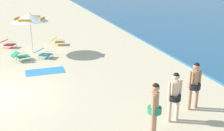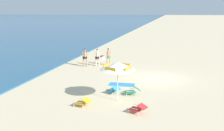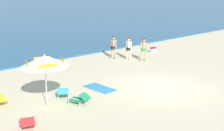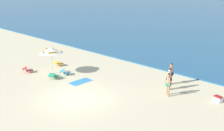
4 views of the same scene
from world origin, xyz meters
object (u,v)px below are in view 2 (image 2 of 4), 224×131
Objects in this scene: lounge_chair_beside_umbrella at (114,90)px; lounge_chair_facing_sea at (83,102)px; beach_umbrella_striped_main at (118,66)px; lounge_chair_under_umbrella at (138,108)px; beach_towel at (122,85)px; cooler_box at (102,58)px; lounge_chair_spare_folded at (133,91)px; person_standing_beside at (97,56)px; person_wading_in at (108,56)px; person_standing_near_shore at (85,56)px.

lounge_chair_facing_sea reaches higher than lounge_chair_beside_umbrella.
beach_umbrella_striped_main is 2.35× the size of lounge_chair_beside_umbrella.
beach_towel is at bearing 19.61° from lounge_chair_under_umbrella.
beach_towel is (-9.25, -3.91, -0.20)m from cooler_box.
cooler_box is (14.01, 2.69, -0.07)m from lounge_chair_facing_sea.
lounge_chair_spare_folded is 0.57× the size of beach_towel.
beach_umbrella_striped_main reaches higher than lounge_chair_spare_folded.
person_wading_in is (0.53, -0.94, -0.00)m from person_standing_beside.
cooler_box is at bearing 10.87° from lounge_chair_facing_sea.
lounge_chair_under_umbrella is 1.02× the size of lounge_chair_facing_sea.
lounge_chair_beside_umbrella is at bearing 177.23° from beach_towel.
person_standing_beside reaches higher than lounge_chair_spare_folded.
lounge_chair_facing_sea is 0.61× the size of person_wading_in.
lounge_chair_spare_folded is 0.63× the size of person_wading_in.
person_standing_beside is at bearing 30.48° from beach_towel.
person_wading_in reaches higher than lounge_chair_facing_sea.
lounge_chair_spare_folded is 9.33m from person_standing_near_shore.
person_wading_in is at bearing -62.72° from person_standing_near_shore.
person_standing_beside is at bearing 11.79° from lounge_chair_facing_sea.
beach_umbrella_striped_main is 1.47× the size of person_wading_in.
person_standing_near_shore reaches higher than beach_towel.
person_standing_near_shore reaches higher than lounge_chair_beside_umbrella.
beach_umbrella_striped_main is 13.43m from cooler_box.
lounge_chair_spare_folded is at bearing -156.25° from cooler_box.
person_standing_beside is at bearing -172.02° from cooler_box.
lounge_chair_beside_umbrella is 8.89m from person_wading_in.
beach_towel is (3.33, 0.38, -2.04)m from beach_umbrella_striped_main.
lounge_chair_spare_folded is at bearing 13.61° from lounge_chair_under_umbrella.
lounge_chair_facing_sea is 4.92m from beach_towel.
beach_umbrella_striped_main is 10.00m from person_standing_near_shore.
person_standing_near_shore is 7.04m from beach_towel.
lounge_chair_facing_sea is at bearing 131.63° from beach_umbrella_striped_main.
beach_towel is at bearing -158.64° from person_wading_in.
lounge_chair_facing_sea is (-1.43, 1.61, -1.78)m from beach_umbrella_striped_main.
person_standing_near_shore is 1.03× the size of person_wading_in.
lounge_chair_beside_umbrella is 0.63× the size of person_wading_in.
person_standing_beside is at bearing 25.69° from lounge_chair_under_umbrella.
person_standing_beside is at bearing 22.61° from beach_umbrella_striped_main.
lounge_chair_under_umbrella is 1.78× the size of cooler_box.
lounge_chair_beside_umbrella is at bearing 93.23° from lounge_chair_spare_folded.
person_standing_beside reaches higher than cooler_box.
lounge_chair_spare_folded is at bearing -152.75° from beach_towel.
person_standing_near_shore is (7.51, 4.38, 0.70)m from lounge_chair_beside_umbrella.
lounge_chair_spare_folded is at bearing -29.85° from beach_umbrella_striped_main.
person_standing_near_shore is 2.24m from person_wading_in.
lounge_chair_facing_sea is 0.61× the size of person_standing_beside.
lounge_chair_beside_umbrella is 2.20m from beach_towel.
beach_umbrella_striped_main is 3.93m from beach_towel.
beach_towel is (-5.34, -4.48, -0.96)m from person_standing_near_shore.
lounge_chair_under_umbrella is 3.03m from lounge_chair_facing_sea.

